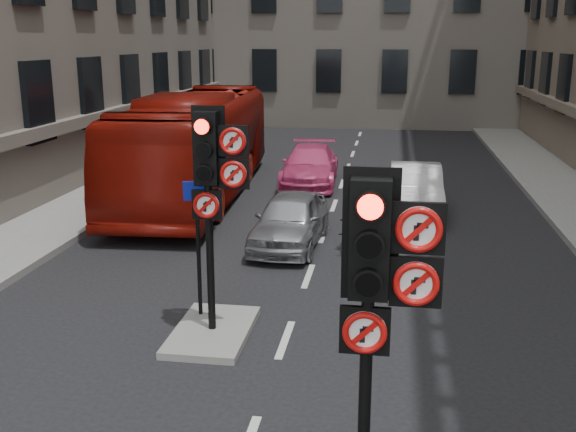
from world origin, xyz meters
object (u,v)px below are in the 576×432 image
(signal_far, at_px, (213,172))
(motorcyclist, at_px, (369,212))
(signal_near, at_px, (378,278))
(car_silver, at_px, (290,220))
(car_pink, at_px, (310,166))
(car_white, at_px, (415,189))
(motorcycle, at_px, (349,233))
(info_sign, at_px, (197,230))
(bus_red, at_px, (197,145))

(signal_far, distance_m, motorcyclist, 5.71)
(signal_near, bearing_deg, signal_far, 123.02)
(car_silver, bearing_deg, car_pink, 96.34)
(car_white, relative_size, car_pink, 0.92)
(motorcyclist, bearing_deg, car_white, -82.49)
(motorcycle, distance_m, info_sign, 4.82)
(signal_near, relative_size, car_pink, 0.83)
(bus_red, xyz_separation_m, info_sign, (2.66, -9.12, 0.06))
(car_pink, bearing_deg, signal_near, -83.45)
(car_white, height_order, car_pink, car_white)
(signal_far, height_order, motorcyclist, signal_far)
(motorcyclist, xyz_separation_m, info_sign, (-2.69, -4.40, 0.73))
(signal_far, bearing_deg, car_silver, 85.09)
(signal_far, height_order, motorcycle, signal_far)
(signal_near, distance_m, info_sign, 5.54)
(signal_far, distance_m, car_pink, 11.99)
(car_silver, distance_m, bus_red, 5.87)
(car_pink, relative_size, info_sign, 1.85)
(car_white, relative_size, info_sign, 1.70)
(car_silver, relative_size, motorcyclist, 2.02)
(info_sign, bearing_deg, bus_red, 90.74)
(signal_near, bearing_deg, car_silver, 103.44)
(signal_near, relative_size, car_silver, 0.99)
(car_white, height_order, motorcyclist, motorcyclist)
(signal_near, xyz_separation_m, car_silver, (-2.17, 9.06, -1.97))
(signal_far, relative_size, car_silver, 0.99)
(car_silver, bearing_deg, motorcycle, -13.88)
(motorcycle, relative_size, motorcyclist, 0.87)
(car_white, distance_m, motorcyclist, 3.86)
(signal_near, bearing_deg, car_white, 86.45)
(info_sign, bearing_deg, car_pink, 71.92)
(motorcyclist, bearing_deg, signal_near, 116.86)
(signal_far, bearing_deg, car_white, 68.56)
(car_silver, bearing_deg, signal_far, -91.67)
(motorcyclist, distance_m, info_sign, 5.21)
(car_white, distance_m, bus_red, 6.62)
(signal_far, bearing_deg, motorcycle, 68.63)
(car_silver, relative_size, car_pink, 0.84)
(bus_red, distance_m, info_sign, 9.50)
(signal_near, xyz_separation_m, car_pink, (-2.53, 15.81, -1.96))
(signal_near, bearing_deg, motorcyclist, 92.25)
(car_white, bearing_deg, car_pink, 135.54)
(signal_near, height_order, car_white, signal_near)
(car_pink, bearing_deg, motorcycle, -78.87)
(car_white, bearing_deg, car_silver, -130.17)
(motorcyclist, bearing_deg, info_sign, 83.23)
(signal_far, xyz_separation_m, motorcyclist, (2.25, 4.93, -1.81))
(car_silver, height_order, motorcyclist, motorcyclist)
(signal_near, relative_size, info_sign, 1.54)
(signal_far, bearing_deg, info_sign, 129.38)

